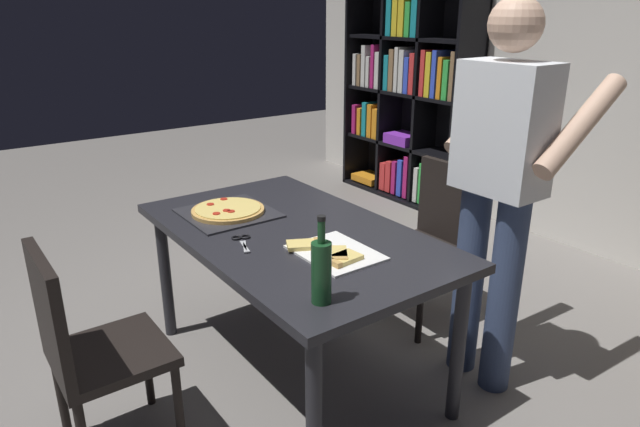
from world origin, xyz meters
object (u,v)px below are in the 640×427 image
(person_serving_pizza, at_px, (500,180))
(pepperoni_pizza_on_tray, at_px, (228,211))
(wine_bottle, at_px, (321,271))
(bookshelf, at_px, (409,98))
(kitchen_scissors, at_px, (242,240))
(chair_near_camera, at_px, (86,344))
(chair_far_side, at_px, (434,233))
(dining_table, at_px, (294,246))

(person_serving_pizza, distance_m, pepperoni_pizza_on_tray, 1.28)
(wine_bottle, bearing_deg, pepperoni_pizza_on_tray, 171.59)
(bookshelf, height_order, kitchen_scissors, bookshelf)
(bookshelf, xyz_separation_m, person_serving_pizza, (2.25, -1.66, 0.07))
(pepperoni_pizza_on_tray, xyz_separation_m, wine_bottle, (0.97, -0.14, 0.10))
(chair_near_camera, xyz_separation_m, person_serving_pizza, (0.55, 1.66, 0.49))
(bookshelf, bearing_deg, person_serving_pizza, -36.42)
(pepperoni_pizza_on_tray, distance_m, kitchen_scissors, 0.36)
(chair_near_camera, height_order, chair_far_side, same)
(chair_near_camera, bearing_deg, person_serving_pizza, 71.60)
(dining_table, xyz_separation_m, pepperoni_pizza_on_tray, (-0.37, -0.14, 0.09))
(kitchen_scissors, bearing_deg, chair_far_side, 89.00)
(bookshelf, xyz_separation_m, pepperoni_pizza_on_tray, (1.33, -2.52, -0.17))
(pepperoni_pizza_on_tray, xyz_separation_m, kitchen_scissors, (0.35, -0.11, -0.01))
(person_serving_pizza, xyz_separation_m, wine_bottle, (0.05, -1.00, -0.13))
(chair_far_side, relative_size, kitchen_scissors, 4.54)
(person_serving_pizza, bearing_deg, bookshelf, 143.58)
(dining_table, distance_m, pepperoni_pizza_on_tray, 0.40)
(dining_table, distance_m, chair_near_camera, 0.95)
(person_serving_pizza, height_order, wine_bottle, person_serving_pizza)
(kitchen_scissors, bearing_deg, wine_bottle, -3.05)
(dining_table, xyz_separation_m, kitchen_scissors, (-0.02, -0.25, 0.08))
(dining_table, relative_size, kitchen_scissors, 7.75)
(bookshelf, bearing_deg, dining_table, -54.50)
(dining_table, bearing_deg, person_serving_pizza, 52.50)
(dining_table, relative_size, person_serving_pizza, 0.88)
(chair_near_camera, height_order, person_serving_pizza, person_serving_pizza)
(chair_near_camera, distance_m, pepperoni_pizza_on_tray, 0.92)
(dining_table, height_order, chair_near_camera, chair_near_camera)
(wine_bottle, height_order, kitchen_scissors, wine_bottle)
(chair_near_camera, bearing_deg, kitchen_scissors, 91.73)
(person_serving_pizza, bearing_deg, pepperoni_pizza_on_tray, -136.95)
(chair_far_side, height_order, bookshelf, bookshelf)
(chair_far_side, relative_size, wine_bottle, 2.85)
(pepperoni_pizza_on_tray, relative_size, wine_bottle, 1.31)
(dining_table, height_order, chair_far_side, chair_far_side)
(kitchen_scissors, bearing_deg, chair_near_camera, -88.27)
(chair_near_camera, height_order, kitchen_scissors, chair_near_camera)
(wine_bottle, xyz_separation_m, kitchen_scissors, (-0.63, 0.03, -0.11))
(chair_near_camera, distance_m, kitchen_scissors, 0.73)
(chair_near_camera, relative_size, wine_bottle, 2.85)
(bookshelf, distance_m, pepperoni_pizza_on_tray, 2.85)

